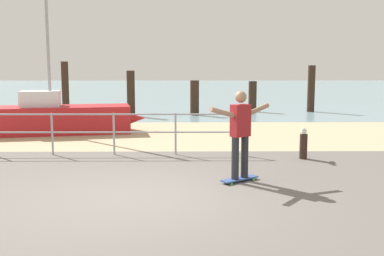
{
  "coord_description": "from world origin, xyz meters",
  "views": [
    {
      "loc": [
        0.8,
        -7.44,
        2.2
      ],
      "look_at": [
        0.89,
        2.0,
        0.9
      ],
      "focal_mm": 42.57,
      "sensor_mm": 36.0,
      "label": 1
    }
  ],
  "objects": [
    {
      "name": "skateboard",
      "position": [
        1.79,
        0.95,
        0.07
      ],
      "size": [
        0.76,
        0.63,
        0.08
      ],
      "color": "#334C8C",
      "rests_on": "ground"
    },
    {
      "name": "ground_plane",
      "position": [
        0.0,
        -1.0,
        0.0
      ],
      "size": [
        24.0,
        10.0,
        0.04
      ],
      "primitive_type": "cube",
      "color": "#605B56",
      "rests_on": "ground"
    },
    {
      "name": "groyne_post_1",
      "position": [
        -1.66,
        12.34,
        0.99
      ],
      "size": [
        0.35,
        0.35,
        1.98
      ],
      "primitive_type": "cylinder",
      "color": "#332319",
      "rests_on": "ground"
    },
    {
      "name": "groyne_post_3",
      "position": [
        3.89,
        14.12,
        0.73
      ],
      "size": [
        0.38,
        0.38,
        1.47
      ],
      "primitive_type": "cylinder",
      "color": "#332319",
      "rests_on": "ground"
    },
    {
      "name": "seagull",
      "position": [
        3.52,
        3.05,
        0.68
      ],
      "size": [
        0.23,
        0.48,
        0.18
      ],
      "color": "white",
      "rests_on": "bollard_short"
    },
    {
      "name": "sea_surface",
      "position": [
        0.0,
        35.0,
        0.0
      ],
      "size": [
        72.0,
        50.0,
        0.04
      ],
      "primitive_type": "cube",
      "color": "#75939E",
      "rests_on": "ground"
    },
    {
      "name": "sailboat",
      "position": [
        -3.15,
        7.25,
        0.53
      ],
      "size": [
        5.07,
        2.23,
        5.62
      ],
      "color": "#B21E23",
      "rests_on": "ground"
    },
    {
      "name": "groyne_post_4",
      "position": [
        6.66,
        14.09,
        1.11
      ],
      "size": [
        0.35,
        0.35,
        2.21
      ],
      "primitive_type": "cylinder",
      "color": "#332319",
      "rests_on": "ground"
    },
    {
      "name": "railing_fence",
      "position": [
        -2.52,
        3.6,
        0.69
      ],
      "size": [
        9.11,
        0.05,
        1.05
      ],
      "color": "#9EA0A5",
      "rests_on": "ground"
    },
    {
      "name": "groyne_post_2",
      "position": [
        1.11,
        12.66,
        0.78
      ],
      "size": [
        0.39,
        0.39,
        1.55
      ],
      "primitive_type": "cylinder",
      "color": "#332319",
      "rests_on": "ground"
    },
    {
      "name": "beach_strip",
      "position": [
        0.0,
        7.0,
        0.0
      ],
      "size": [
        24.0,
        6.0,
        0.04
      ],
      "primitive_type": "cube",
      "color": "tan",
      "rests_on": "ground"
    },
    {
      "name": "bollard_short",
      "position": [
        3.52,
        3.06,
        0.3
      ],
      "size": [
        0.18,
        0.18,
        0.61
      ],
      "primitive_type": "cylinder",
      "color": "#332319",
      "rests_on": "ground"
    },
    {
      "name": "groyne_post_0",
      "position": [
        -4.44,
        12.12,
        1.19
      ],
      "size": [
        0.3,
        0.3,
        2.37
      ],
      "primitive_type": "cylinder",
      "color": "#332319",
      "rests_on": "ground"
    },
    {
      "name": "skateboarder",
      "position": [
        1.79,
        0.95,
        1.02
      ],
      "size": [
        1.22,
        0.93,
        1.65
      ],
      "color": "#26262B",
      "rests_on": "skateboard"
    }
  ]
}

